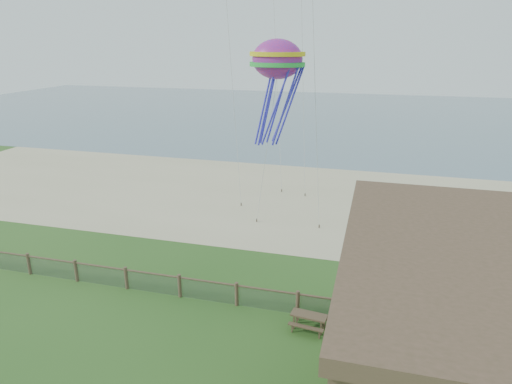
# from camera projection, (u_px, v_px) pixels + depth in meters

# --- Properties ---
(sand_beach) EXTENTS (72.00, 20.00, 0.02)m
(sand_beach) POSITION_uv_depth(u_px,v_px,m) (296.00, 200.00, 36.96)
(sand_beach) COLOR #C4B98E
(sand_beach) RESTS_ON ground
(ocean) EXTENTS (160.00, 68.00, 0.02)m
(ocean) POSITION_uv_depth(u_px,v_px,m) (343.00, 116.00, 77.20)
(ocean) COLOR slate
(ocean) RESTS_ON ground
(chainlink_fence) EXTENTS (36.20, 0.20, 1.25)m
(chainlink_fence) POSITION_uv_depth(u_px,v_px,m) (237.00, 295.00, 22.15)
(chainlink_fence) COLOR #483328
(chainlink_fence) RESTS_ON ground
(picnic_table) EXTENTS (1.72, 1.38, 0.67)m
(picnic_table) POSITION_uv_depth(u_px,v_px,m) (309.00, 323.00, 20.39)
(picnic_table) COLOR brown
(picnic_table) RESTS_ON ground
(octopus_kite) EXTENTS (3.33, 2.45, 6.59)m
(octopus_kite) POSITION_uv_depth(u_px,v_px,m) (277.00, 90.00, 26.18)
(octopus_kite) COLOR #FF2832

